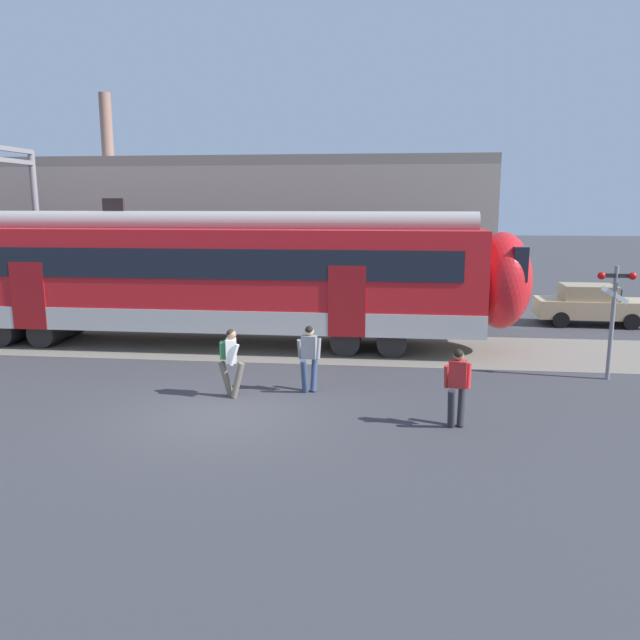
% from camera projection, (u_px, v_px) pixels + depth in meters
% --- Properties ---
extents(ground_plane, '(160.00, 160.00, 0.00)m').
position_uv_depth(ground_plane, '(220.00, 415.00, 13.68)').
color(ground_plane, '#38383D').
extents(pedestrian_white, '(0.69, 0.54, 1.67)m').
position_uv_depth(pedestrian_white, '(230.00, 357.00, 14.78)').
color(pedestrian_white, '#6B6051').
rests_on(pedestrian_white, ground).
extents(pedestrian_grey, '(0.57, 0.63, 1.67)m').
position_uv_depth(pedestrian_grey, '(309.00, 354.00, 15.17)').
color(pedestrian_grey, navy).
rests_on(pedestrian_grey, ground).
extents(pedestrian_red, '(0.59, 0.62, 1.67)m').
position_uv_depth(pedestrian_red, '(457.00, 382.00, 12.78)').
color(pedestrian_red, '#28282D').
rests_on(pedestrian_red, ground).
extents(parked_car_tan, '(4.05, 1.85, 1.54)m').
position_uv_depth(parked_car_tan, '(590.00, 305.00, 23.68)').
color(parked_car_tan, tan).
rests_on(parked_car_tan, ground).
extents(crossing_signal, '(0.96, 0.22, 3.00)m').
position_uv_depth(crossing_signal, '(614.00, 304.00, 16.08)').
color(crossing_signal, gray).
rests_on(crossing_signal, ground).
extents(background_building, '(20.29, 5.00, 9.20)m').
position_uv_depth(background_building, '(247.00, 235.00, 26.92)').
color(background_building, gray).
rests_on(background_building, ground).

